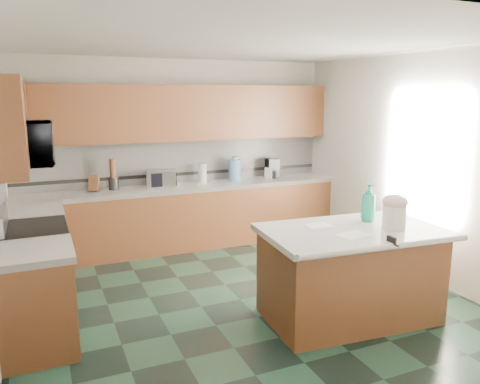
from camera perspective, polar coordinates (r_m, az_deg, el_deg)
floor at (r=5.23m, az=0.01°, el=-12.97°), size 4.60×4.60×0.00m
ceiling at (r=4.79m, az=0.02°, el=17.90°), size 4.60×4.60×0.00m
wall_back at (r=7.00m, az=-7.58°, el=4.73°), size 4.60×0.04×2.70m
wall_front at (r=2.90m, az=18.61°, el=-5.53°), size 4.60×0.04×2.70m
wall_right at (r=6.12m, az=20.40°, el=3.13°), size 0.04×4.60×2.70m
back_base_cab at (r=6.87m, az=-6.64°, el=-3.20°), size 4.60×0.60×0.86m
back_countertop at (r=6.76m, az=-6.73°, el=0.57°), size 4.60×0.64×0.06m
back_upper_cab at (r=6.77m, az=-7.28°, el=9.53°), size 4.60×0.33×0.78m
back_backsplash at (r=6.98m, az=-7.49°, el=3.77°), size 4.60×0.02×0.63m
back_accent_band at (r=7.00m, az=-7.43°, el=2.18°), size 4.60×0.01×0.05m
left_base_cab_rear at (r=5.92m, az=-23.52°, el=-6.54°), size 0.60×0.82×0.86m
left_counter_rear at (r=5.80m, az=-23.88°, el=-2.21°), size 0.64×0.82×0.06m
left_base_cab_front at (r=4.48m, az=-23.41°, el=-12.33°), size 0.60×0.72×0.86m
left_counter_front at (r=4.32m, az=-23.90°, el=-6.73°), size 0.64×0.72×0.06m
left_accent_band at (r=5.06m, az=-27.22°, el=-2.67°), size 0.01×2.30×0.05m
left_upper_cab_rear at (r=5.80m, az=-26.08°, el=8.12°), size 0.33×1.09×0.78m
left_upper_cab_front at (r=4.14m, az=-26.97°, el=7.10°), size 0.33×0.72×0.78m
range_body at (r=5.17m, az=-23.48°, el=-9.02°), size 0.60×0.76×0.88m
range_oven_door at (r=5.18m, az=-20.20°, el=-9.17°), size 0.02×0.68×0.55m
range_cooktop at (r=5.03m, az=-23.90°, el=-4.10°), size 0.62×0.78×0.04m
range_handle at (r=5.07m, az=-20.16°, el=-5.12°), size 0.02×0.66×0.02m
range_backguard at (r=5.01m, az=-26.98°, el=-3.01°), size 0.06×0.76×0.18m
microwave at (r=4.89m, az=-24.70°, el=5.35°), size 0.50×0.73×0.41m
island_base at (r=4.81m, az=13.19°, el=-9.99°), size 1.68×1.04×0.86m
island_top at (r=4.66m, az=13.45°, el=-4.72°), size 1.79×1.15×0.06m
island_bullnose at (r=4.28m, az=17.54°, el=-6.41°), size 1.71×0.19×0.06m
treat_jar at (r=4.73m, az=18.28°, el=-2.94°), size 0.27×0.27×0.23m
treat_jar_lid at (r=4.69m, az=18.39°, el=-1.15°), size 0.24×0.24×0.15m
treat_jar_knob at (r=4.68m, az=18.43°, el=-0.54°), size 0.08×0.03×0.03m
treat_jar_knob_end_l at (r=4.66m, az=18.07°, el=-0.59°), size 0.04×0.04×0.04m
treat_jar_knob_end_r at (r=4.71m, az=18.80°, el=-0.50°), size 0.04×0.04×0.04m
soap_bottle_island at (r=4.93m, az=15.41°, el=-1.26°), size 0.16×0.16×0.38m
paper_sheet_a at (r=4.44m, az=13.72°, el=-5.12°), size 0.33×0.27×0.00m
paper_sheet_b at (r=4.70m, az=9.57°, el=-4.02°), size 0.27×0.21×0.00m
clamp_body at (r=4.32m, az=17.97°, el=-5.72°), size 0.03×0.10×0.09m
clamp_handle at (r=4.29m, az=18.45°, el=-6.17°), size 0.02×0.07×0.02m
knife_block at (r=6.55m, az=-17.36°, el=1.02°), size 0.17×0.20×0.24m
utensil_crock at (r=6.61m, az=-15.15°, el=1.02°), size 0.14×0.14×0.17m
utensil_bundle at (r=6.58m, az=-15.25°, el=2.83°), size 0.08×0.08×0.25m
toaster_oven at (r=6.70m, az=-9.53°, el=1.66°), size 0.46×0.38×0.23m
toaster_oven_door at (r=6.58m, az=-9.25°, el=1.48°), size 0.36×0.01×0.19m
paper_towel at (r=6.92m, az=-4.61°, el=2.29°), size 0.12×0.12×0.28m
paper_towel_base at (r=6.94m, az=-4.59°, el=1.21°), size 0.19×0.19×0.01m
water_jug at (r=7.05m, az=-0.63°, el=2.68°), size 0.19×0.19×0.32m
water_jug_neck at (r=7.03m, az=-0.63°, el=4.15°), size 0.09×0.09×0.05m
coffee_maker at (r=7.34m, az=3.93°, el=2.92°), size 0.19×0.21×0.30m
coffee_carafe at (r=7.32m, az=4.08°, el=2.19°), size 0.12×0.12×0.12m
soap_bottle_back at (r=7.29m, az=3.59°, el=2.68°), size 0.16×0.16×0.25m
soap_back_cap at (r=7.27m, az=3.60°, el=3.78°), size 0.02×0.02×0.03m
window_light_proxy at (r=5.94m, az=21.62°, el=4.26°), size 0.02×1.40×1.10m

